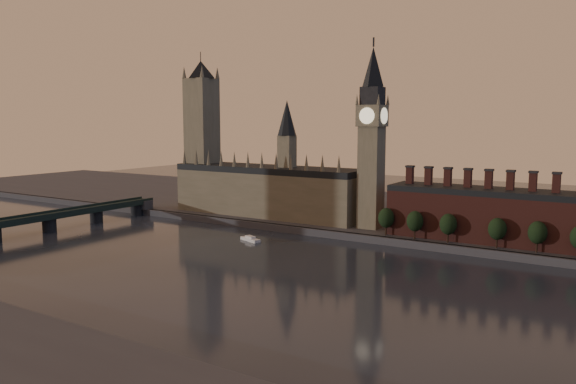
# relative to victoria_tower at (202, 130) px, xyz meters

# --- Properties ---
(ground) EXTENTS (900.00, 900.00, 0.00)m
(ground) POSITION_rel_victoria_tower_xyz_m (120.00, -115.00, -59.09)
(ground) COLOR black
(ground) RESTS_ON ground
(north_bank) EXTENTS (900.00, 182.00, 4.00)m
(north_bank) POSITION_rel_victoria_tower_xyz_m (120.00, 63.04, -57.09)
(north_bank) COLOR #404045
(north_bank) RESTS_ON ground
(palace_of_westminster) EXTENTS (130.00, 30.30, 74.00)m
(palace_of_westminster) POSITION_rel_victoria_tower_xyz_m (55.59, -0.09, -37.46)
(palace_of_westminster) COLOR #796E56
(palace_of_westminster) RESTS_ON north_bank
(victoria_tower) EXTENTS (24.00, 24.00, 108.00)m
(victoria_tower) POSITION_rel_victoria_tower_xyz_m (0.00, 0.00, 0.00)
(victoria_tower) COLOR #796E56
(victoria_tower) RESTS_ON north_bank
(big_ben) EXTENTS (15.00, 15.00, 107.00)m
(big_ben) POSITION_rel_victoria_tower_xyz_m (130.00, -5.00, -2.26)
(big_ben) COLOR #796E56
(big_ben) RESTS_ON north_bank
(chimney_block) EXTENTS (110.00, 25.00, 37.00)m
(chimney_block) POSITION_rel_victoria_tower_xyz_m (200.00, -5.00, -41.27)
(chimney_block) COLOR #5D2A23
(chimney_block) RESTS_ON north_bank
(embankment_tree_0) EXTENTS (8.60, 8.60, 14.88)m
(embankment_tree_0) POSITION_rel_victoria_tower_xyz_m (145.91, -20.08, -45.62)
(embankment_tree_0) COLOR black
(embankment_tree_0) RESTS_ON north_bank
(embankment_tree_1) EXTENTS (8.60, 8.60, 14.88)m
(embankment_tree_1) POSITION_rel_victoria_tower_xyz_m (162.37, -21.35, -45.62)
(embankment_tree_1) COLOR black
(embankment_tree_1) RESTS_ON north_bank
(embankment_tree_2) EXTENTS (8.60, 8.60, 14.88)m
(embankment_tree_2) POSITION_rel_victoria_tower_xyz_m (179.52, -20.64, -45.62)
(embankment_tree_2) COLOR black
(embankment_tree_2) RESTS_ON north_bank
(embankment_tree_3) EXTENTS (8.60, 8.60, 14.88)m
(embankment_tree_3) POSITION_rel_victoria_tower_xyz_m (203.21, -20.36, -45.62)
(embankment_tree_3) COLOR black
(embankment_tree_3) RESTS_ON north_bank
(embankment_tree_4) EXTENTS (8.60, 8.60, 14.88)m
(embankment_tree_4) POSITION_rel_victoria_tower_xyz_m (221.04, -19.59, -45.62)
(embankment_tree_4) COLOR black
(embankment_tree_4) RESTS_ON north_bank
(westminster_bridge) EXTENTS (14.00, 200.00, 11.55)m
(westminster_bridge) POSITION_rel_victoria_tower_xyz_m (-35.00, -117.70, -51.65)
(westminster_bridge) COLOR #1D2C27
(westminster_bridge) RESTS_ON ground
(river_boat) EXTENTS (14.43, 8.41, 2.78)m
(river_boat) POSITION_rel_victoria_tower_xyz_m (81.76, -55.88, -58.02)
(river_boat) COLOR white
(river_boat) RESTS_ON ground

